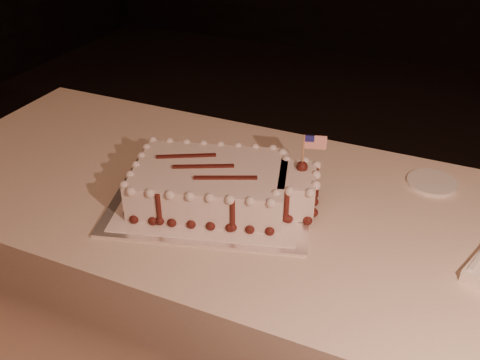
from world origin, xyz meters
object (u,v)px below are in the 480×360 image
at_px(sheet_cake, 221,184).
at_px(side_plate, 432,183).
at_px(cake_board, 212,200).
at_px(banquet_table, 330,329).

height_order(sheet_cake, side_plate, sheet_cake).
bearing_deg(cake_board, sheet_cake, 0.41).
relative_size(sheet_cake, side_plate, 3.72).
bearing_deg(sheet_cake, banquet_table, 7.82).
bearing_deg(banquet_table, cake_board, -171.52).
relative_size(banquet_table, sheet_cake, 4.85).
bearing_deg(sheet_cake, side_plate, 32.33).
xyz_separation_m(sheet_cake, side_plate, (0.48, 0.31, -0.05)).
height_order(cake_board, side_plate, side_plate).
distance_m(cake_board, side_plate, 0.60).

